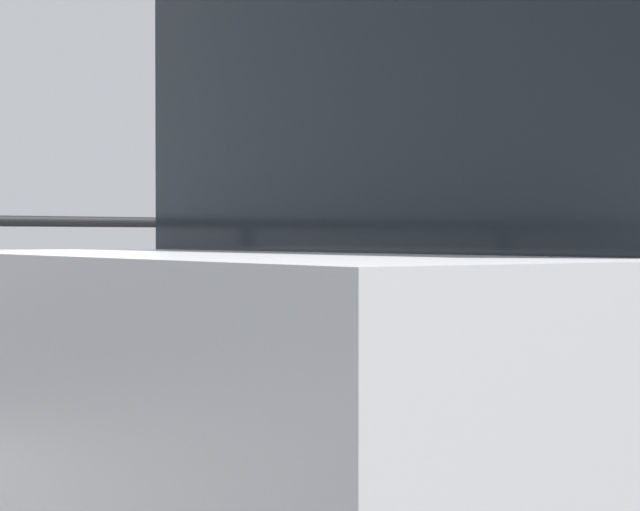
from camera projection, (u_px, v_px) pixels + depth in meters
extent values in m
cube|color=#9E9B93|center=(175.00, 477.00, 5.01)|extent=(36.00, 2.87, 0.14)
cylinder|color=slate|center=(244.00, 381.00, 4.05)|extent=(0.07, 0.07, 1.01)
cylinder|color=black|center=(244.00, 205.00, 4.04)|extent=(0.17, 0.17, 0.31)
sphere|color=silver|center=(244.00, 155.00, 4.03)|extent=(0.17, 0.17, 0.17)
cube|color=black|center=(257.00, 186.00, 3.96)|extent=(0.09, 0.01, 0.07)
cube|color=red|center=(257.00, 220.00, 3.96)|extent=(0.10, 0.01, 0.09)
cylinder|color=brown|center=(379.00, 394.00, 4.43)|extent=(0.15, 0.15, 0.80)
cylinder|color=brown|center=(336.00, 397.00, 4.33)|extent=(0.15, 0.15, 0.80)
cube|color=beige|center=(358.00, 222.00, 4.37)|extent=(0.44, 0.26, 0.60)
sphere|color=#936B4C|center=(358.00, 120.00, 4.36)|extent=(0.22, 0.22, 0.22)
cylinder|color=beige|center=(410.00, 218.00, 4.49)|extent=(0.09, 0.09, 0.57)
cylinder|color=beige|center=(322.00, 195.00, 4.10)|extent=(0.13, 0.43, 0.51)
cylinder|color=black|center=(67.00, 222.00, 6.08)|extent=(24.00, 0.06, 0.06)
cylinder|color=black|center=(67.00, 312.00, 6.08)|extent=(24.00, 0.05, 0.05)
cylinder|color=black|center=(235.00, 314.00, 6.71)|extent=(0.06, 0.06, 1.13)
cylinder|color=black|center=(492.00, 302.00, 7.95)|extent=(0.06, 0.06, 1.13)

